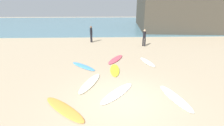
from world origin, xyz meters
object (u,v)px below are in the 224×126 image
object	(u,v)px
surfboard_2	(83,66)
beachgoer_near	(144,37)
surfboard_6	(117,93)
surfboard_5	(116,59)
surfboard_4	(147,62)
surfboard_0	(115,70)
beachgoer_mid	(91,33)
surfboard_3	(64,109)
surfboard_1	(90,83)
surfboard_7	(175,98)

from	to	relation	value
surfboard_2	beachgoer_near	size ratio (longest dim) A/B	1.41
surfboard_6	surfboard_5	bearing A→B (deg)	125.04
surfboard_4	beachgoer_near	size ratio (longest dim) A/B	1.34
surfboard_0	beachgoer_mid	world-z (taller)	beachgoer_mid
surfboard_3	surfboard_6	xyz separation A→B (m)	(2.20, 1.19, -0.00)
surfboard_4	surfboard_1	bearing A→B (deg)	-150.65
surfboard_1	surfboard_2	size ratio (longest dim) A/B	1.07
surfboard_1	surfboard_5	size ratio (longest dim) A/B	1.02
surfboard_0	surfboard_6	bearing A→B (deg)	91.12
surfboard_5	beachgoer_near	world-z (taller)	beachgoer_near
beachgoer_mid	surfboard_4	bearing A→B (deg)	0.35
surfboard_0	surfboard_4	xyz separation A→B (m)	(2.45, 1.47, 0.00)
surfboard_4	surfboard_3	bearing A→B (deg)	-141.08
surfboard_3	surfboard_1	bearing A→B (deg)	-154.78
surfboard_5	surfboard_7	xyz separation A→B (m)	(2.26, -5.70, -0.01)
surfboard_5	surfboard_4	bearing A→B (deg)	-173.66
surfboard_0	surfboard_1	xyz separation A→B (m)	(-1.41, -1.82, -0.00)
surfboard_0	surfboard_7	xyz separation A→B (m)	(2.46, -3.49, -0.00)
surfboard_4	surfboard_5	bearing A→B (deg)	150.46
surfboard_4	surfboard_7	xyz separation A→B (m)	(0.01, -4.95, -0.01)
surfboard_2	surfboard_3	bearing A→B (deg)	45.33
surfboard_4	beachgoer_mid	bearing A→B (deg)	110.49
surfboard_5	beachgoer_mid	size ratio (longest dim) A/B	1.38
surfboard_4	beachgoer_mid	xyz separation A→B (m)	(-4.55, 7.42, 0.96)
surfboard_6	beachgoer_near	distance (m)	10.24
surfboard_0	beachgoer_mid	size ratio (longest dim) A/B	1.21
surfboard_6	beachgoer_mid	distance (m)	12.04
surfboard_7	beachgoer_near	world-z (taller)	beachgoer_near
beachgoer_near	beachgoer_mid	xyz separation A→B (m)	(-5.46, 2.20, 0.08)
surfboard_6	beachgoer_near	bearing A→B (deg)	108.29
surfboard_4	surfboard_7	distance (m)	4.95
surfboard_7	beachgoer_mid	xyz separation A→B (m)	(-4.57, 12.37, 0.97)
surfboard_6	beachgoer_near	world-z (taller)	beachgoer_near
surfboard_3	surfboard_6	bearing A→B (deg)	163.53
surfboard_0	surfboard_4	distance (m)	2.85
surfboard_3	surfboard_7	bearing A→B (deg)	142.95
surfboard_0	beachgoer_mid	xyz separation A→B (m)	(-2.10, 8.88, 0.97)
surfboard_3	surfboard_6	size ratio (longest dim) A/B	1.02
surfboard_0	surfboard_1	world-z (taller)	surfboard_0
surfboard_2	surfboard_5	world-z (taller)	surfboard_5
surfboard_2	beachgoer_mid	bearing A→B (deg)	-132.36
surfboard_6	surfboard_2	bearing A→B (deg)	156.38
surfboard_2	surfboard_4	size ratio (longest dim) A/B	1.05
beachgoer_near	beachgoer_mid	bearing A→B (deg)	15.67
surfboard_4	surfboard_7	world-z (taller)	surfboard_4
surfboard_1	surfboard_6	bearing A→B (deg)	-21.40
surfboard_2	surfboard_7	distance (m)	6.22
surfboard_4	beachgoer_mid	size ratio (longest dim) A/B	1.25
surfboard_2	surfboard_5	size ratio (longest dim) A/B	0.95
surfboard_1	surfboard_6	xyz separation A→B (m)	(1.36, -1.12, -0.01)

